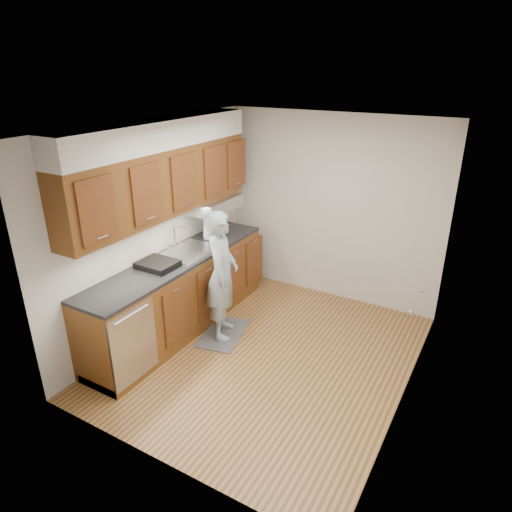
{
  "coord_description": "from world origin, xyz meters",
  "views": [
    {
      "loc": [
        2.05,
        -3.8,
        3.05
      ],
      "look_at": [
        -0.28,
        0.25,
        1.07
      ],
      "focal_mm": 32.0,
      "sensor_mm": 36.0,
      "label": 1
    }
  ],
  "objects": [
    {
      "name": "ceiling",
      "position": [
        0.0,
        0.0,
        2.5
      ],
      "size": [
        3.5,
        3.5,
        0.0
      ],
      "primitive_type": "plane",
      "rotation": [
        3.14,
        0.0,
        0.0
      ],
      "color": "white",
      "rests_on": "wall_left"
    },
    {
      "name": "counter",
      "position": [
        -1.2,
        -0.0,
        0.49
      ],
      "size": [
        0.64,
        2.8,
        1.3
      ],
      "color": "brown",
      "rests_on": "floor"
    },
    {
      "name": "soap_bottle_c",
      "position": [
        -1.24,
        0.94,
        1.03
      ],
      "size": [
        0.19,
        0.19,
        0.18
      ],
      "primitive_type": "imported",
      "rotation": [
        0.0,
        0.0,
        0.51
      ],
      "color": "silver",
      "rests_on": "counter"
    },
    {
      "name": "soap_bottle_a",
      "position": [
        -1.26,
        0.68,
        1.07
      ],
      "size": [
        0.14,
        0.14,
        0.27
      ],
      "primitive_type": "imported",
      "rotation": [
        0.0,
        0.0,
        0.6
      ],
      "color": "silver",
      "rests_on": "counter"
    },
    {
      "name": "steel_can",
      "position": [
        -1.13,
        0.67,
        1.0
      ],
      "size": [
        0.07,
        0.07,
        0.12
      ],
      "primitive_type": "cylinder",
      "rotation": [
        0.0,
        0.0,
        0.17
      ],
      "color": "#A5A5AA",
      "rests_on": "counter"
    },
    {
      "name": "floor",
      "position": [
        0.0,
        0.0,
        0.0
      ],
      "size": [
        3.5,
        3.5,
        0.0
      ],
      "primitive_type": "plane",
      "color": "olive",
      "rests_on": "ground"
    },
    {
      "name": "wall_right",
      "position": [
        1.5,
        0.0,
        1.25
      ],
      "size": [
        0.02,
        3.5,
        2.5
      ],
      "primitive_type": "cube",
      "color": "beige",
      "rests_on": "floor"
    },
    {
      "name": "soap_bottle_b",
      "position": [
        -1.21,
        0.84,
        1.03
      ],
      "size": [
        0.09,
        0.09,
        0.19
      ],
      "primitive_type": "imported",
      "rotation": [
        0.0,
        0.0,
        -0.12
      ],
      "color": "silver",
      "rests_on": "counter"
    },
    {
      "name": "person",
      "position": [
        -0.66,
        0.12,
        0.89
      ],
      "size": [
        0.66,
        0.74,
        1.76
      ],
      "primitive_type": "imported",
      "rotation": [
        0.0,
        0.0,
        2.05
      ],
      "color": "#8FA2AE",
      "rests_on": "floor_mat"
    },
    {
      "name": "closet_door",
      "position": [
        1.49,
        0.3,
        1.02
      ],
      "size": [
        0.02,
        1.22,
        2.05
      ],
      "primitive_type": "cube",
      "color": "white",
      "rests_on": "wall_right"
    },
    {
      "name": "floor_mat",
      "position": [
        -0.66,
        0.12,
        0.01
      ],
      "size": [
        0.6,
        0.84,
        0.01
      ],
      "primitive_type": "cube",
      "rotation": [
        0.0,
        0.0,
        0.22
      ],
      "color": "slate",
      "rests_on": "floor"
    },
    {
      "name": "wall_left",
      "position": [
        -1.5,
        0.0,
        1.25
      ],
      "size": [
        0.02,
        3.5,
        2.5
      ],
      "primitive_type": "cube",
      "color": "beige",
      "rests_on": "floor"
    },
    {
      "name": "soda_can",
      "position": [
        -1.09,
        0.7,
        1.0
      ],
      "size": [
        0.07,
        0.07,
        0.12
      ],
      "primitive_type": "cylinder",
      "rotation": [
        0.0,
        0.0,
        0.02
      ],
      "color": "red",
      "rests_on": "counter"
    },
    {
      "name": "dish_rack",
      "position": [
        -1.23,
        -0.32,
        0.97
      ],
      "size": [
        0.42,
        0.35,
        0.07
      ],
      "primitive_type": "cube",
      "rotation": [
        0.0,
        0.0,
        -0.01
      ],
      "color": "black",
      "rests_on": "counter"
    },
    {
      "name": "wall_back",
      "position": [
        0.0,
        1.75,
        1.25
      ],
      "size": [
        3.0,
        0.02,
        2.5
      ],
      "primitive_type": "cube",
      "color": "beige",
      "rests_on": "floor"
    },
    {
      "name": "upper_cabinets",
      "position": [
        -1.33,
        0.05,
        1.95
      ],
      "size": [
        0.47,
        2.8,
        1.21
      ],
      "color": "brown",
      "rests_on": "wall_left"
    }
  ]
}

